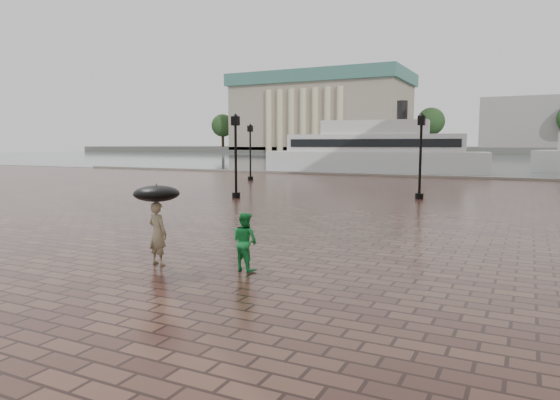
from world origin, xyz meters
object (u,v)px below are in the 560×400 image
adult_pedestrian (158,233)px  child_pedestrian (245,241)px  street_lamps (294,154)px  ferry_near (375,151)px

adult_pedestrian → child_pedestrian: 2.22m
street_lamps → child_pedestrian: 20.08m
child_pedestrian → ferry_near: size_ratio=0.06×
street_lamps → child_pedestrian: size_ratio=11.37×
street_lamps → adult_pedestrian: street_lamps is taller
adult_pedestrian → ferry_near: (-6.47, 41.80, 1.42)m
street_lamps → ferry_near: 22.76m
street_lamps → child_pedestrian: (7.38, -18.60, -1.65)m
street_lamps → ferry_near: ferry_near is taller
adult_pedestrian → child_pedestrian: adult_pedestrian is taller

